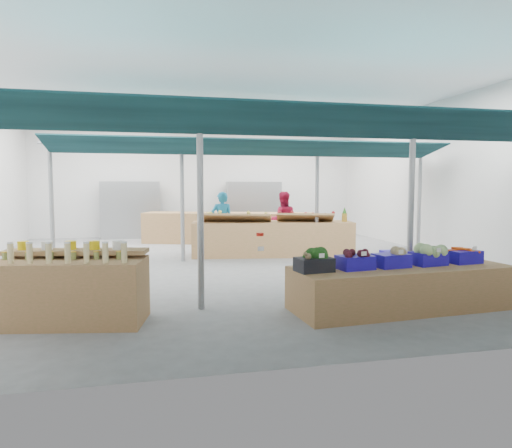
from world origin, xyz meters
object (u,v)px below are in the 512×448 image
(veg_counter, at_px, (401,288))
(crate_stack, at_px, (396,268))
(bottle_shelf, at_px, (72,289))
(vendor_right, at_px, (283,221))
(vendor_left, at_px, (222,222))
(fruit_counter, at_px, (272,239))

(veg_counter, relative_size, crate_stack, 5.21)
(bottle_shelf, xyz_separation_m, crate_stack, (5.56, 1.22, -0.15))
(bottle_shelf, distance_m, vendor_right, 7.97)
(veg_counter, distance_m, crate_stack, 1.76)
(veg_counter, height_order, vendor_right, vendor_right)
(crate_stack, bearing_deg, vendor_left, 116.54)
(bottle_shelf, height_order, fruit_counter, bottle_shelf)
(fruit_counter, bearing_deg, vendor_left, 146.08)
(bottle_shelf, distance_m, vendor_left, 7.04)
(crate_stack, height_order, vendor_right, vendor_right)
(veg_counter, xyz_separation_m, vendor_left, (-1.76, 6.69, 0.53))
(bottle_shelf, bearing_deg, veg_counter, 6.24)
(crate_stack, bearing_deg, fruit_counter, 108.68)
(fruit_counter, bearing_deg, crate_stack, -62.74)
(fruit_counter, relative_size, vendor_right, 2.50)
(bottle_shelf, height_order, vendor_right, vendor_right)
(veg_counter, distance_m, vendor_right, 6.71)
(bottle_shelf, bearing_deg, crate_stack, 22.69)
(fruit_counter, bearing_deg, bottle_shelf, -120.07)
(vendor_left, height_order, vendor_right, same)
(vendor_left, xyz_separation_m, vendor_right, (1.80, 0.00, 0.00))
(veg_counter, bearing_deg, vendor_right, 85.47)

